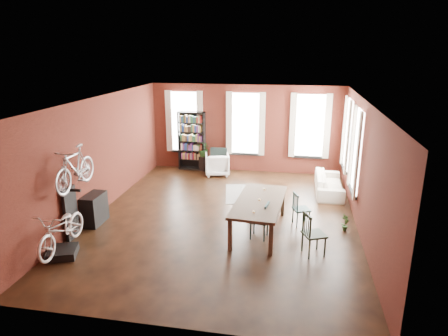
% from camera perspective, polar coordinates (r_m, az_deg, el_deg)
% --- Properties ---
extents(room, '(9.00, 9.04, 3.22)m').
position_cam_1_polar(room, '(10.82, 1.81, 4.42)').
color(room, black).
rests_on(room, ground).
extents(dining_table, '(1.29, 2.53, 0.84)m').
position_cam_1_polar(dining_table, '(10.09, 5.01, -6.86)').
color(dining_table, '#49392C').
rests_on(dining_table, ground).
extents(dining_chair_a, '(0.47, 0.47, 0.90)m').
position_cam_1_polar(dining_chair_a, '(9.77, 5.06, -7.47)').
color(dining_chair_a, '#1A383A').
rests_on(dining_chair_a, ground).
extents(dining_chair_b, '(0.46, 0.46, 0.79)m').
position_cam_1_polar(dining_chair_b, '(10.63, 5.16, -5.73)').
color(dining_chair_b, black).
rests_on(dining_chair_b, ground).
extents(dining_chair_c, '(0.60, 0.60, 0.99)m').
position_cam_1_polar(dining_chair_c, '(9.19, 12.75, -9.19)').
color(dining_chair_c, black).
rests_on(dining_chair_c, ground).
extents(dining_chair_d, '(0.52, 0.52, 0.87)m').
position_cam_1_polar(dining_chair_d, '(10.62, 10.99, -5.77)').
color(dining_chair_d, '#173332').
rests_on(dining_chair_d, ground).
extents(bookshelf, '(1.00, 0.32, 2.20)m').
position_cam_1_polar(bookshelf, '(15.02, -4.62, 3.87)').
color(bookshelf, black).
rests_on(bookshelf, ground).
extents(white_armchair, '(1.01, 0.97, 0.87)m').
position_cam_1_polar(white_armchair, '(14.50, -1.00, 0.72)').
color(white_armchair, white).
rests_on(white_armchair, ground).
extents(cream_sofa, '(0.61, 2.08, 0.81)m').
position_cam_1_polar(cream_sofa, '(13.13, 14.81, -1.72)').
color(cream_sofa, beige).
rests_on(cream_sofa, ground).
extents(striped_rug, '(1.38, 1.92, 0.01)m').
position_cam_1_polar(striped_rug, '(12.71, 2.76, -3.70)').
color(striped_rug, black).
rests_on(striped_rug, ground).
extents(bike_trainer, '(0.79, 0.79, 0.18)m').
position_cam_1_polar(bike_trainer, '(9.76, -22.09, -11.12)').
color(bike_trainer, black).
rests_on(bike_trainer, ground).
extents(bike_wall_rack, '(0.16, 0.60, 1.30)m').
position_cam_1_polar(bike_wall_rack, '(10.31, -21.05, -6.05)').
color(bike_wall_rack, black).
rests_on(bike_wall_rack, ground).
extents(console_table, '(0.40, 0.80, 0.80)m').
position_cam_1_polar(console_table, '(11.06, -18.01, -5.58)').
color(console_table, black).
rests_on(console_table, ground).
extents(plant_stand, '(0.36, 0.36, 0.55)m').
position_cam_1_polar(plant_stand, '(15.05, -2.91, 0.67)').
color(plant_stand, black).
rests_on(plant_stand, ground).
extents(plant_by_sofa, '(0.48, 0.65, 0.26)m').
position_cam_1_polar(plant_by_sofa, '(14.17, 13.45, -1.43)').
color(plant_by_sofa, '#315E25').
rests_on(plant_by_sofa, ground).
extents(plant_small, '(0.48, 0.47, 0.16)m').
position_cam_1_polar(plant_small, '(10.68, 16.84, -8.17)').
color(plant_small, '#2D5B24').
rests_on(plant_small, ground).
extents(bicycle_floor, '(0.65, 0.95, 1.79)m').
position_cam_1_polar(bicycle_floor, '(9.37, -22.43, -5.74)').
color(bicycle_floor, beige).
rests_on(bicycle_floor, bike_trainer).
extents(bicycle_hung, '(0.47, 1.00, 1.66)m').
position_cam_1_polar(bicycle_hung, '(9.73, -20.70, 1.88)').
color(bicycle_hung, '#A5A8AD').
rests_on(bicycle_hung, bike_wall_rack).
extents(plant_on_stand, '(0.66, 0.70, 0.46)m').
position_cam_1_polar(plant_on_stand, '(14.91, -2.87, 2.53)').
color(plant_on_stand, '#215120').
rests_on(plant_on_stand, plant_stand).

